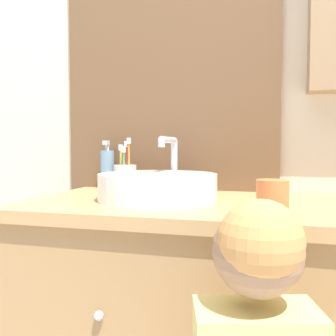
{
  "coord_description": "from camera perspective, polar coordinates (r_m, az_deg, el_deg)",
  "views": [
    {
      "loc": [
        0.13,
        -0.79,
        1.05
      ],
      "look_at": [
        -0.15,
        0.26,
        0.99
      ],
      "focal_mm": 40.0,
      "sensor_mm": 36.0,
      "label": 1
    }
  ],
  "objects": [
    {
      "name": "wall_back",
      "position": [
        1.43,
        10.67,
        12.13
      ],
      "size": [
        3.2,
        0.18,
        2.5
      ],
      "color": "beige",
      "rests_on": "ground_plane"
    },
    {
      "name": "sink_basin",
      "position": [
        1.13,
        -1.4,
        -2.71
      ],
      "size": [
        0.36,
        0.41,
        0.2
      ],
      "color": "white",
      "rests_on": "vanity_counter"
    },
    {
      "name": "toothbrush_holder",
      "position": [
        1.38,
        -6.53,
        -1.32
      ],
      "size": [
        0.08,
        0.08,
        0.19
      ],
      "color": "silver",
      "rests_on": "vanity_counter"
    },
    {
      "name": "soap_dispenser",
      "position": [
        1.46,
        -9.23,
        -0.13
      ],
      "size": [
        0.05,
        0.05,
        0.19
      ],
      "color": "#6B93B2",
      "rests_on": "vanity_counter"
    },
    {
      "name": "drinking_cup",
      "position": [
        0.91,
        15.63,
        -4.42
      ],
      "size": [
        0.07,
        0.07,
        0.08
      ],
      "primitive_type": "cylinder",
      "color": "orange",
      "rests_on": "vanity_counter"
    }
  ]
}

